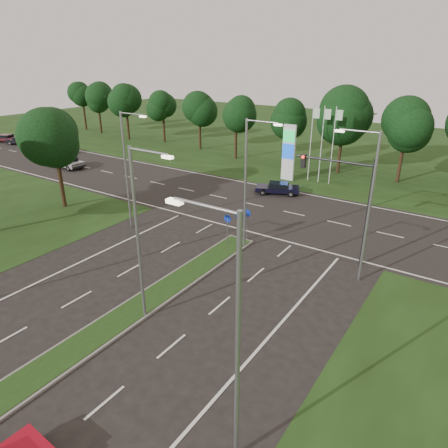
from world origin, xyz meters
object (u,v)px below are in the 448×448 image
Objects in this scene: far_car_c at (20,140)px; far_car_d at (6,138)px; navy_sedan at (278,188)px; far_car_a at (67,162)px; far_car_b at (57,148)px.

far_car_d reaches higher than far_car_c.
far_car_a reaches higher than navy_sedan.
navy_sedan is 0.98× the size of far_car_a.
far_car_d is (-47.33, -1.00, 0.03)m from navy_sedan.
far_car_b reaches higher than navy_sedan.
far_car_b is (-33.83, -1.10, 0.04)m from navy_sedan.
far_car_d is at bearing 67.78° from navy_sedan.
far_car_c is at bearing -104.83° from far_car_d.
far_car_c is (-9.87, 0.42, -0.04)m from far_car_b.
far_car_a is 1.01× the size of far_car_d.
far_car_d is at bearing 72.89° from far_car_c.
far_car_b reaches higher than far_car_d.
far_car_b is at bearing -110.18° from far_car_d.
far_car_b is (-8.08, 4.28, -0.05)m from far_car_a.
navy_sedan is at bearing -77.36° from far_car_a.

